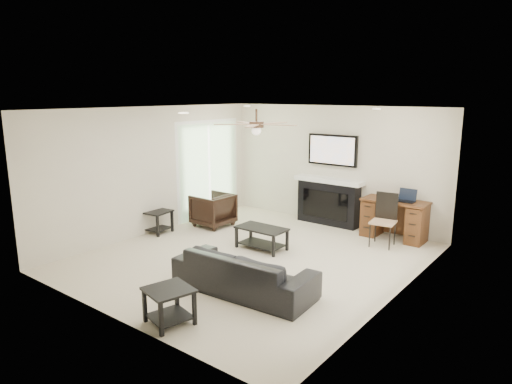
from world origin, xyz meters
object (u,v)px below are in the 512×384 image
(coffee_table, at_px, (262,238))
(desk, at_px, (394,219))
(fireplace_unit, at_px, (329,180))
(sofa, at_px, (244,272))
(armchair, at_px, (213,210))

(coffee_table, height_order, desk, desk)
(desk, bearing_deg, fireplace_unit, 176.14)
(fireplace_unit, xyz_separation_m, desk, (1.50, -0.10, -0.57))
(sofa, distance_m, fireplace_unit, 3.87)
(armchair, bearing_deg, sofa, 51.77)
(coffee_table, bearing_deg, desk, 50.59)
(sofa, height_order, coffee_table, sofa)
(coffee_table, bearing_deg, sofa, -61.12)
(coffee_table, relative_size, fireplace_unit, 0.47)
(sofa, bearing_deg, fireplace_unit, -82.53)
(desk, bearing_deg, armchair, -156.03)
(armchair, relative_size, fireplace_unit, 0.40)
(sofa, relative_size, fireplace_unit, 1.07)
(sofa, relative_size, armchair, 2.69)
(armchair, height_order, desk, desk)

